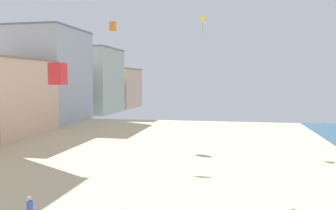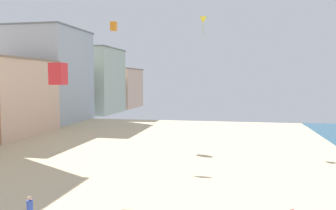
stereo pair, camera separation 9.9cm
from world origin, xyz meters
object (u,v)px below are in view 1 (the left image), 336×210
Objects in this scene: kite_flyer at (30,209)px; kite_orange_box at (113,26)px; kite_yellow_delta at (203,20)px; kite_red_box at (58,74)px.

kite_orange_box reaches higher than kite_flyer.
kite_orange_box is 0.57× the size of kite_yellow_delta.
kite_yellow_delta is at bearing 66.36° from kite_red_box.
kite_red_box is 0.79× the size of kite_yellow_delta.
kite_yellow_delta reaches higher than kite_red_box.
kite_yellow_delta is (6.99, 26.33, 14.46)m from kite_flyer.
kite_orange_box is 11.72m from kite_yellow_delta.
kite_yellow_delta is at bearing -0.69° from kite_orange_box.
kite_red_box reaches higher than kite_flyer.
kite_flyer is at bearing -75.27° from kite_red_box.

